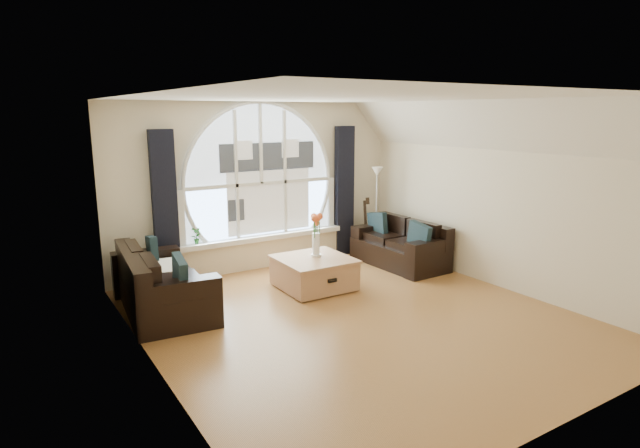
{
  "coord_description": "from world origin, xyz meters",
  "views": [
    {
      "loc": [
        -3.7,
        -4.98,
        2.54
      ],
      "look_at": [
        0.0,
        0.9,
        1.05
      ],
      "focal_mm": 29.42,
      "sensor_mm": 36.0,
      "label": 1
    }
  ],
  "objects": [
    {
      "name": "curtain_right",
      "position": [
        1.6,
        2.63,
        1.15
      ],
      "size": [
        0.35,
        0.12,
        2.3
      ],
      "primitive_type": "cube",
      "color": "black",
      "rests_on": "ground"
    },
    {
      "name": "potted_plant",
      "position": [
        -1.15,
        2.65,
        0.69
      ],
      "size": [
        0.17,
        0.13,
        0.28
      ],
      "primitive_type": "imported",
      "rotation": [
        0.0,
        0.0,
        0.23
      ],
      "color": "#1E6023",
      "rests_on": "window_sill"
    },
    {
      "name": "window_sill",
      "position": [
        0.0,
        2.65,
        0.51
      ],
      "size": [
        2.9,
        0.22,
        0.08
      ],
      "primitive_type": "cube",
      "color": "white",
      "rests_on": "wall_back"
    },
    {
      "name": "attic_slope",
      "position": [
        2.2,
        0.0,
        2.35
      ],
      "size": [
        0.92,
        5.5,
        0.72
      ],
      "primitive_type": "cube",
      "color": "silver",
      "rests_on": "ground"
    },
    {
      "name": "sofa_right",
      "position": [
        1.98,
        1.54,
        0.4
      ],
      "size": [
        0.87,
        1.68,
        0.74
      ],
      "primitive_type": "cube",
      "rotation": [
        0.0,
        0.0,
        0.03
      ],
      "color": "black",
      "rests_on": "ground"
    },
    {
      "name": "curtain_left",
      "position": [
        -1.6,
        2.63,
        1.15
      ],
      "size": [
        0.35,
        0.12,
        2.3
      ],
      "primitive_type": "cube",
      "color": "black",
      "rests_on": "ground"
    },
    {
      "name": "sofa_left",
      "position": [
        -1.98,
        1.57,
        0.4
      ],
      "size": [
        1.08,
        1.91,
        0.82
      ],
      "primitive_type": "cube",
      "rotation": [
        0.0,
        0.0,
        -0.09
      ],
      "color": "black",
      "rests_on": "ground"
    },
    {
      "name": "wall_back",
      "position": [
        0.0,
        2.75,
        1.35
      ],
      "size": [
        5.0,
        0.01,
        2.7
      ],
      "primitive_type": "cube",
      "color": "beige",
      "rests_on": "ground"
    },
    {
      "name": "wall_left",
      "position": [
        -2.5,
        0.0,
        1.35
      ],
      "size": [
        0.01,
        5.5,
        2.7
      ],
      "primitive_type": "cube",
      "color": "beige",
      "rests_on": "ground"
    },
    {
      "name": "arched_window",
      "position": [
        0.0,
        2.72,
        1.62
      ],
      "size": [
        2.6,
        0.06,
        2.15
      ],
      "primitive_type": "cube",
      "color": "silver",
      "rests_on": "wall_back"
    },
    {
      "name": "throw_blanket",
      "position": [
        -2.0,
        1.79,
        0.5
      ],
      "size": [
        0.63,
        0.63,
        0.1
      ],
      "primitive_type": "cube",
      "rotation": [
        0.0,
        0.0,
        -0.17
      ],
      "color": "silver",
      "rests_on": "sofa_left"
    },
    {
      "name": "neighbor_house",
      "position": [
        0.15,
        2.71,
        1.5
      ],
      "size": [
        1.7,
        0.02,
        1.5
      ],
      "primitive_type": "cube",
      "color": "silver",
      "rests_on": "wall_back"
    },
    {
      "name": "vase_flowers",
      "position": [
        0.22,
        1.36,
        0.85
      ],
      "size": [
        0.24,
        0.24,
        0.7
      ],
      "primitive_type": "cube",
      "color": "white",
      "rests_on": "coffee_chest"
    },
    {
      "name": "ceiling",
      "position": [
        0.0,
        0.0,
        2.7
      ],
      "size": [
        5.0,
        5.5,
        0.01
      ],
      "primitive_type": "cube",
      "color": "silver",
      "rests_on": "ground"
    },
    {
      "name": "guitar",
      "position": [
        1.88,
        2.41,
        0.53
      ],
      "size": [
        0.42,
        0.34,
        1.06
      ],
      "primitive_type": "cube",
      "rotation": [
        0.0,
        0.0,
        -0.32
      ],
      "color": "#955D26",
      "rests_on": "ground"
    },
    {
      "name": "ground",
      "position": [
        0.0,
        0.0,
        0.0
      ],
      "size": [
        5.0,
        5.5,
        0.01
      ],
      "primitive_type": "cube",
      "color": "brown",
      "rests_on": "ground"
    },
    {
      "name": "window_frame",
      "position": [
        0.0,
        2.69,
        1.62
      ],
      "size": [
        2.76,
        0.08,
        2.15
      ],
      "primitive_type": "cube",
      "color": "white",
      "rests_on": "wall_back"
    },
    {
      "name": "wall_front",
      "position": [
        0.0,
        -2.75,
        1.35
      ],
      "size": [
        5.0,
        0.01,
        2.7
      ],
      "primitive_type": "cube",
      "color": "beige",
      "rests_on": "ground"
    },
    {
      "name": "wall_right",
      "position": [
        2.5,
        0.0,
        1.35
      ],
      "size": [
        0.01,
        5.5,
        2.7
      ],
      "primitive_type": "cube",
      "color": "beige",
      "rests_on": "ground"
    },
    {
      "name": "coffee_chest",
      "position": [
        0.14,
        1.3,
        0.25
      ],
      "size": [
        1.03,
        1.03,
        0.5
      ],
      "primitive_type": "cube",
      "rotation": [
        0.0,
        0.0,
        -0.02
      ],
      "color": "#AC7650",
      "rests_on": "ground"
    },
    {
      "name": "floor_lamp",
      "position": [
        2.02,
        2.22,
        0.8
      ],
      "size": [
        0.24,
        0.24,
        1.6
      ],
      "primitive_type": "cube",
      "color": "#B2B2B2",
      "rests_on": "ground"
    }
  ]
}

